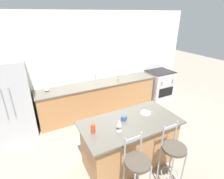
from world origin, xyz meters
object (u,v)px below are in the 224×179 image
object	(u,v)px
pumpkin_decoration	(47,90)
wine_glass	(119,123)
dinner_plate	(145,113)
coffee_mug	(124,118)
bar_stool_far	(173,154)
soap_bottle	(118,80)
tumbler_cup	(93,128)
oven_range	(159,85)
refrigerator	(10,101)
bar_stool_near	(137,169)

from	to	relation	value
pumpkin_decoration	wine_glass	bearing A→B (deg)	-69.99
dinner_plate	coffee_mug	distance (m)	0.49
bar_stool_far	coffee_mug	size ratio (longest dim) A/B	9.34
soap_bottle	tumbler_cup	bearing A→B (deg)	-129.32
oven_range	wine_glass	distance (m)	3.38
refrigerator	oven_range	world-z (taller)	refrigerator
dinner_plate	pumpkin_decoration	distance (m)	2.42
oven_range	soap_bottle	size ratio (longest dim) A/B	5.02
oven_range	tumbler_cup	distance (m)	3.60
refrigerator	soap_bottle	distance (m)	2.62
pumpkin_decoration	soap_bottle	bearing A→B (deg)	-8.68
coffee_mug	pumpkin_decoration	size ratio (longest dim) A/B	1.00
wine_glass	soap_bottle	bearing A→B (deg)	61.25
wine_glass	tumbler_cup	bearing A→B (deg)	158.05
bar_stool_near	coffee_mug	world-z (taller)	bar_stool_near
oven_range	coffee_mug	size ratio (longest dim) A/B	7.77
wine_glass	tumbler_cup	distance (m)	0.42
oven_range	bar_stool_far	xyz separation A→B (m)	(-2.02, -2.61, 0.16)
soap_bottle	dinner_plate	bearing A→B (deg)	-101.18
oven_range	dinner_plate	xyz separation A→B (m)	(-1.94, -1.79, 0.44)
dinner_plate	tumbler_cup	bearing A→B (deg)	-175.43
coffee_mug	refrigerator	bearing A→B (deg)	134.68
dinner_plate	tumbler_cup	xyz separation A→B (m)	(-1.09, -0.09, 0.07)
bar_stool_near	wine_glass	world-z (taller)	bar_stool_near
bar_stool_near	coffee_mug	size ratio (longest dim) A/B	9.34
refrigerator	soap_bottle	bearing A→B (deg)	-3.66
refrigerator	bar_stool_far	world-z (taller)	refrigerator
bar_stool_near	pumpkin_decoration	bearing A→B (deg)	105.81
dinner_plate	tumbler_cup	world-z (taller)	tumbler_cup
bar_stool_far	coffee_mug	world-z (taller)	bar_stool_far
dinner_plate	tumbler_cup	size ratio (longest dim) A/B	1.35
coffee_mug	tumbler_cup	distance (m)	0.61
refrigerator	oven_range	size ratio (longest dim) A/B	1.89
oven_range	bar_stool_near	xyz separation A→B (m)	(-2.66, -2.58, 0.16)
oven_range	bar_stool_near	bearing A→B (deg)	-135.96
tumbler_cup	pumpkin_decoration	world-z (taller)	tumbler_cup
oven_range	wine_glass	world-z (taller)	wine_glass
tumbler_cup	bar_stool_far	bearing A→B (deg)	-36.06
refrigerator	tumbler_cup	bearing A→B (deg)	-57.61
wine_glass	pumpkin_decoration	xyz separation A→B (m)	(-0.78, 2.15, -0.11)
bar_stool_far	dinner_plate	distance (m)	0.87
refrigerator	oven_range	distance (m)	4.25
dinner_plate	soap_bottle	xyz separation A→B (m)	(0.32, 1.64, 0.06)
tumbler_cup	pumpkin_decoration	xyz separation A→B (m)	(-0.40, 2.00, -0.03)
bar_stool_far	soap_bottle	distance (m)	2.51
coffee_mug	soap_bottle	size ratio (longest dim) A/B	0.65
bar_stool_near	bar_stool_far	xyz separation A→B (m)	(0.64, -0.03, 0.00)
bar_stool_far	pumpkin_decoration	bearing A→B (deg)	117.30
dinner_plate	pumpkin_decoration	bearing A→B (deg)	127.93
dinner_plate	pumpkin_decoration	world-z (taller)	pumpkin_decoration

